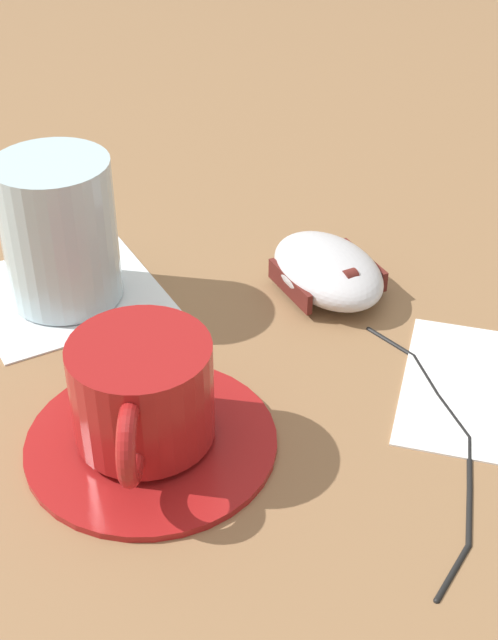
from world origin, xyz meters
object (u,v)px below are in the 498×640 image
coffee_cup (142,393)px  saucer (151,439)px  drinking_glass (59,231)px  computer_mouse (328,270)px

coffee_cup → saucer: bearing=178.9°
coffee_cup → drinking_glass: size_ratio=1.05×
saucer → drinking_glass: (0.05, -0.16, 0.05)m
coffee_cup → computer_mouse: bearing=-131.9°
saucer → computer_mouse: size_ratio=1.22×
coffee_cup → drinking_glass: (0.05, -0.16, 0.01)m
computer_mouse → coffee_cup: bearing=48.1°
computer_mouse → drinking_glass: drinking_glass is taller
saucer → computer_mouse: (-0.13, -0.14, 0.01)m
coffee_cup → drinking_glass: drinking_glass is taller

